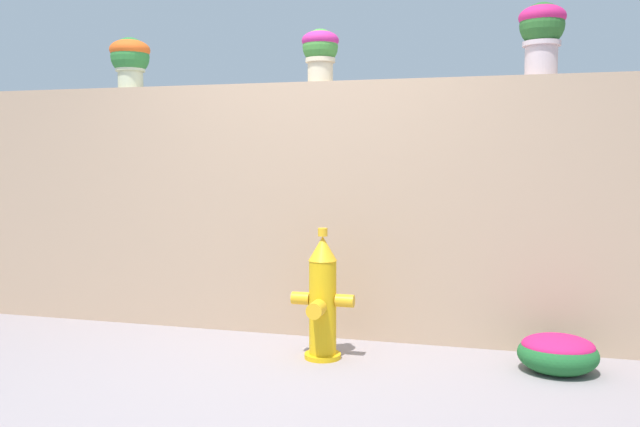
# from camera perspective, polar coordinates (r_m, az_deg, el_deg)

# --- Properties ---
(ground_plane) EXTENTS (24.00, 24.00, 0.00)m
(ground_plane) POSITION_cam_1_polar(r_m,az_deg,el_deg) (3.73, -5.36, -14.83)
(ground_plane) COLOR gray
(stone_wall) EXTENTS (6.77, 0.30, 1.77)m
(stone_wall) POSITION_cam_1_polar(r_m,az_deg,el_deg) (4.74, -0.02, 0.35)
(stone_wall) COLOR tan
(stone_wall) RESTS_ON ground
(potted_plant_1) EXTENTS (0.30, 0.30, 0.38)m
(potted_plant_1) POSITION_cam_1_polar(r_m,az_deg,el_deg) (5.33, -15.96, 12.71)
(potted_plant_1) COLOR beige
(potted_plant_1) RESTS_ON stone_wall
(potted_plant_2) EXTENTS (0.26, 0.26, 0.37)m
(potted_plant_2) POSITION_cam_1_polar(r_m,az_deg,el_deg) (4.75, 0.03, 13.85)
(potted_plant_2) COLOR beige
(potted_plant_2) RESTS_ON stone_wall
(potted_plant_3) EXTENTS (0.30, 0.30, 0.48)m
(potted_plant_3) POSITION_cam_1_polar(r_m,az_deg,el_deg) (4.67, 18.48, 14.66)
(potted_plant_3) COLOR beige
(potted_plant_3) RESTS_ON stone_wall
(fire_hydrant) EXTENTS (0.40, 0.32, 0.82)m
(fire_hydrant) POSITION_cam_1_polar(r_m,az_deg,el_deg) (4.16, 0.21, -7.45)
(fire_hydrant) COLOR gold
(fire_hydrant) RESTS_ON ground
(flower_bush_left) EXTENTS (0.46, 0.41, 0.23)m
(flower_bush_left) POSITION_cam_1_polar(r_m,az_deg,el_deg) (4.20, 19.70, -11.10)
(flower_bush_left) COLOR #1F632D
(flower_bush_left) RESTS_ON ground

